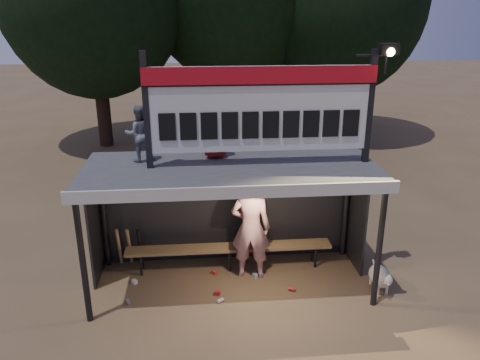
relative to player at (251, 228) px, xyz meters
name	(u,v)px	position (x,y,z in m)	size (l,w,h in m)	color
ground	(231,283)	(-0.38, -0.24, -1.01)	(80.00, 80.00, 0.00)	brown
player	(251,228)	(0.00, 0.00, 0.00)	(0.74, 0.48, 2.02)	silver
child_a	(139,134)	(-1.93, 0.14, 1.80)	(0.48, 0.37, 0.98)	slate
child_b	(215,129)	(-0.62, 0.24, 1.84)	(0.51, 0.33, 1.05)	maroon
dugout_shelter	(230,186)	(-0.38, 0.00, 0.84)	(5.10, 2.08, 2.32)	#3F3F42
scoreboard_assembly	(264,106)	(0.17, -0.25, 2.31)	(4.10, 0.27, 1.99)	black
bench	(229,248)	(-0.38, 0.31, -0.58)	(4.00, 0.35, 0.48)	olive
tree_right	(344,0)	(4.62, 10.26, 4.18)	(6.08, 6.08, 8.72)	#312316
dog	(380,277)	(2.28, -0.73, -0.73)	(0.36, 0.81, 0.49)	beige
bats	(130,246)	(-2.33, 0.58, -0.58)	(0.47, 0.32, 0.84)	#A7834E
litter	(209,287)	(-0.80, -0.40, -0.97)	(3.03, 1.05, 0.08)	red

